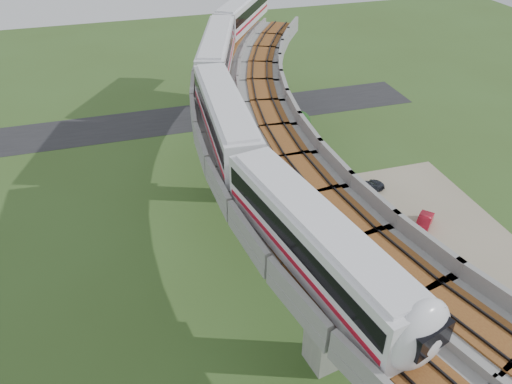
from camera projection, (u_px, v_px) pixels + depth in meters
ground at (264, 265)px, 42.39m from camera, size 160.00×160.00×0.00m
dirt_lot at (422, 249)px, 44.11m from camera, size 18.00×26.00×0.04m
asphalt_road at (197, 117)px, 66.15m from camera, size 60.00×8.00×0.03m
viaduct at (313, 167)px, 38.21m from camera, size 19.58×73.98×11.40m
metro_train at (244, 82)px, 43.94m from camera, size 16.45×60.37×3.64m
fence at (369, 237)px, 44.28m from camera, size 3.87×38.73×1.50m
tree_0 at (298, 122)px, 60.52m from camera, size 3.12×3.12×3.34m
tree_1 at (298, 134)px, 57.29m from camera, size 2.24×2.24×3.25m
tree_2 at (296, 161)px, 52.42m from camera, size 2.74×2.74×3.37m
tree_3 at (308, 187)px, 48.02m from camera, size 3.09×3.09×3.67m
tree_4 at (345, 235)px, 42.76m from camera, size 2.38×2.38×2.86m
tree_5 at (372, 288)px, 37.15m from camera, size 2.61×2.61×3.25m
tree_6 at (446, 352)px, 32.57m from camera, size 3.08×3.08×3.31m
car_white at (473, 324)px, 36.29m from camera, size 1.41×3.44×1.17m
car_red at (424, 223)px, 46.26m from camera, size 3.29×3.26×1.13m
car_dark at (368, 188)px, 51.05m from camera, size 4.44×3.14×1.19m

